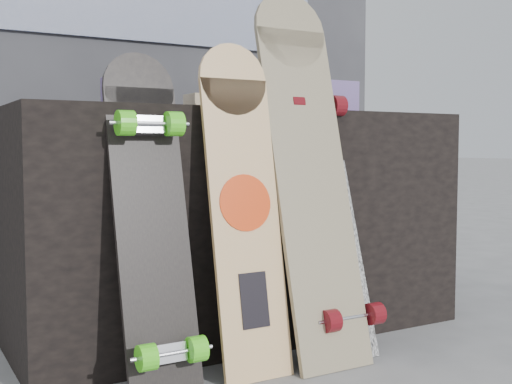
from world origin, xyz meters
TOP-DOWN VIEW (x-y plane):
  - ground at (0.00, 0.00)m, footprint 60.00×60.00m
  - vendor_table at (0.00, 0.50)m, footprint 1.60×0.60m
  - booth at (0.00, 1.35)m, footprint 2.40×0.22m
  - merch_box_purple at (-0.41, 0.47)m, footprint 0.18×0.12m
  - merch_box_small at (0.37, 0.43)m, footprint 0.14×0.14m
  - merch_box_flat at (-0.08, 0.52)m, footprint 0.22×0.10m
  - longboard_geisha at (-0.19, 0.11)m, footprint 0.22×0.20m
  - longboard_celtic at (0.05, 0.13)m, footprint 0.26×0.32m
  - longboard_cascadia at (0.13, 0.17)m, footprint 0.24×0.38m
  - skateboard_dark at (-0.47, 0.13)m, footprint 0.21×0.30m

SIDE VIEW (x-z plane):
  - ground at x=0.00m, z-range 0.00..0.00m
  - vendor_table at x=0.00m, z-range 0.00..0.80m
  - skateboard_dark at x=-0.47m, z-range 0.01..0.96m
  - longboard_geisha at x=-0.19m, z-range 0.03..1.02m
  - longboard_cascadia at x=0.13m, z-range 0.02..1.06m
  - longboard_celtic at x=0.05m, z-range 0.04..1.22m
  - merch_box_flat at x=-0.08m, z-range 0.80..0.86m
  - merch_box_purple at x=-0.41m, z-range 0.80..0.90m
  - merch_box_small at x=0.37m, z-range 0.80..0.92m
  - booth at x=0.00m, z-range 0.00..2.20m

